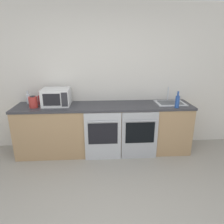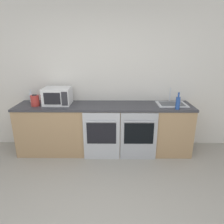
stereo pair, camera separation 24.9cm
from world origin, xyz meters
name	(u,v)px [view 2 (the right image)]	position (x,y,z in m)	size (l,w,h in m)	color
wall_back	(105,79)	(0.00, 2.40, 1.30)	(10.00, 0.06, 2.60)	silver
counter_back	(104,128)	(0.00, 2.06, 0.45)	(3.09, 0.63, 0.89)	tan
oven_left	(102,136)	(-0.03, 1.74, 0.43)	(0.61, 0.06, 0.84)	#B7BABF
oven_right	(139,137)	(0.59, 1.74, 0.43)	(0.61, 0.06, 0.84)	#A8AAAF
microwave	(58,96)	(-0.82, 2.11, 1.04)	(0.46, 0.39, 0.29)	silver
bottle_clear	(31,97)	(-1.34, 2.24, 0.98)	(0.07, 0.07, 0.23)	silver
bottle_blue	(178,103)	(1.21, 1.82, 1.00)	(0.07, 0.07, 0.28)	#234793
bottle_red	(42,98)	(-1.12, 2.17, 0.97)	(0.08, 0.08, 0.22)	maroon
kettle	(35,101)	(-1.19, 1.99, 0.98)	(0.14, 0.14, 0.20)	#B2332D
sink	(172,104)	(1.19, 2.09, 0.90)	(0.51, 0.40, 0.27)	silver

